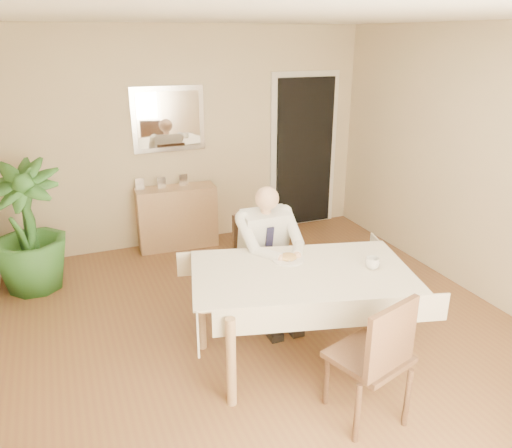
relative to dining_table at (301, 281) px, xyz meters
name	(u,v)px	position (x,y,z in m)	size (l,w,h in m)	color
room	(273,197)	(-0.14, 0.26, 0.63)	(5.00, 5.02, 2.60)	brown
doorway	(304,153)	(1.41, 2.72, 0.33)	(0.96, 0.07, 2.10)	silver
mirror	(168,119)	(-0.38, 2.73, 0.88)	(0.86, 0.04, 0.76)	silver
dining_table	(301,281)	(0.00, 0.00, 0.00)	(1.96, 1.44, 0.75)	#A3855A
chair_far	(258,256)	(0.00, 0.88, -0.16)	(0.43, 0.43, 0.91)	#48311F
chair_near	(377,354)	(0.10, -0.90, -0.12)	(0.57, 0.58, 0.96)	#48311F
seated_man	(271,250)	(0.00, 0.59, 0.02)	(0.48, 0.72, 1.24)	silver
plate	(288,259)	(-0.01, 0.22, 0.09)	(0.26, 0.26, 0.02)	white
food	(288,257)	(-0.01, 0.22, 0.11)	(0.14, 0.14, 0.06)	olive
knife	(296,260)	(0.03, 0.16, 0.11)	(0.01, 0.01, 0.13)	silver
fork	(287,261)	(-0.05, 0.16, 0.11)	(0.01, 0.01, 0.13)	silver
coffee_mug	(372,263)	(0.53, -0.17, 0.13)	(0.11, 0.11, 0.09)	white
sideboard	(177,217)	(-0.38, 2.58, -0.29)	(0.95, 0.32, 0.76)	#A3855A
photo_frame_left	(140,184)	(-0.79, 2.64, 0.16)	(0.10, 0.02, 0.14)	silver
photo_frame_center	(161,183)	(-0.54, 2.60, 0.16)	(0.10, 0.02, 0.14)	silver
photo_frame_right	(183,180)	(-0.27, 2.63, 0.16)	(0.10, 0.02, 0.14)	silver
potted_palm	(27,228)	(-2.02, 2.06, 0.00)	(0.75, 0.75, 1.33)	#265720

